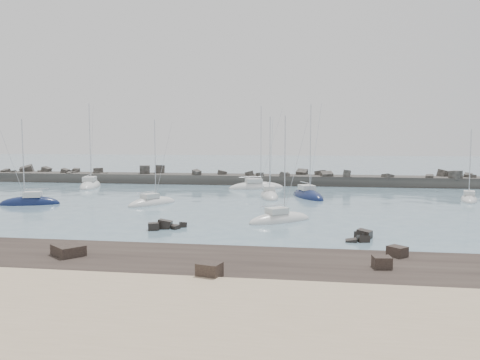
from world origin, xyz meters
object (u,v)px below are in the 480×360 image
object	(u,v)px
sailboat_4	(256,188)
sailboat_5	(269,197)
sailboat_3	(152,203)
sailboat_2	(30,203)
sailboat_7	(308,196)
sailboat_8	(469,200)
sailboat_6	(280,220)
sailboat_1	(90,186)

from	to	relation	value
sailboat_4	sailboat_5	bearing A→B (deg)	-74.74
sailboat_3	sailboat_5	xyz separation A→B (m)	(14.81, 9.68, 0.02)
sailboat_2	sailboat_7	world-z (taller)	sailboat_7
sailboat_2	sailboat_5	world-z (taller)	sailboat_5
sailboat_5	sailboat_8	distance (m)	28.23
sailboat_4	sailboat_8	size ratio (longest dim) A/B	1.43
sailboat_4	sailboat_6	world-z (taller)	sailboat_4
sailboat_8	sailboat_7	bearing A→B (deg)	178.52
sailboat_4	sailboat_8	xyz separation A→B (m)	(31.61, -11.87, -0.01)
sailboat_7	sailboat_6	bearing A→B (deg)	-97.43
sailboat_8	sailboat_3	bearing A→B (deg)	-166.62
sailboat_4	sailboat_5	xyz separation A→B (m)	(3.39, -12.42, 0.01)
sailboat_5	sailboat_8	xyz separation A→B (m)	(28.22, 0.55, -0.02)
sailboat_6	sailboat_3	bearing A→B (deg)	149.38
sailboat_4	sailboat_5	world-z (taller)	sailboat_4
sailboat_6	sailboat_8	distance (m)	32.71
sailboat_8	sailboat_5	bearing A→B (deg)	-178.87
sailboat_2	sailboat_8	xyz separation A→B (m)	(59.09, 12.81, -0.02)
sailboat_5	sailboat_7	xyz separation A→B (m)	(5.69, 1.14, 0.00)
sailboat_6	sailboat_4	bearing A→B (deg)	100.94
sailboat_1	sailboat_4	bearing A→B (deg)	3.96
sailboat_3	sailboat_5	distance (m)	17.69
sailboat_3	sailboat_6	bearing A→B (deg)	-30.62
sailboat_1	sailboat_8	distance (m)	62.52
sailboat_1	sailboat_8	world-z (taller)	sailboat_1
sailboat_2	sailboat_5	size ratio (longest dim) A/B	0.95
sailboat_6	sailboat_8	xyz separation A→B (m)	(25.31, 20.72, 0.00)
sailboat_7	sailboat_8	bearing A→B (deg)	-1.48
sailboat_3	sailboat_4	size ratio (longest dim) A/B	0.78
sailboat_7	sailboat_1	bearing A→B (deg)	166.80
sailboat_2	sailboat_3	distance (m)	16.26
sailboat_1	sailboat_6	size ratio (longest dim) A/B	1.35
sailboat_3	sailboat_2	bearing A→B (deg)	-170.89
sailboat_3	sailboat_7	bearing A→B (deg)	27.82
sailboat_2	sailboat_4	bearing A→B (deg)	41.93
sailboat_3	sailboat_6	xyz separation A→B (m)	(17.72, -10.48, 0.00)
sailboat_5	sailboat_8	size ratio (longest dim) A/B	1.19
sailboat_1	sailboat_4	distance (m)	30.21
sailboat_3	sailboat_7	xyz separation A→B (m)	(20.49, 10.82, 0.02)
sailboat_1	sailboat_6	bearing A→B (deg)	-39.93
sailboat_1	sailboat_5	xyz separation A→B (m)	(33.53, -10.33, -0.01)
sailboat_7	sailboat_4	bearing A→B (deg)	128.81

